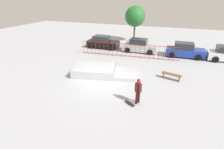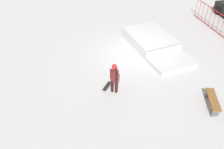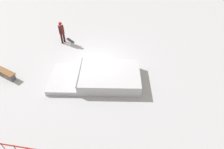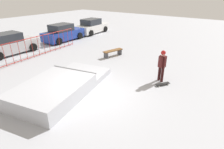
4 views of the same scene
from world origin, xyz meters
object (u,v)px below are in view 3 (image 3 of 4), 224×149
skate_ramp (102,77)px  skateboard (70,40)px  park_bench (5,72)px  skater (62,31)px

skate_ramp → skateboard: bearing=-58.1°
skate_ramp → park_bench: bearing=-2.4°
skater → park_bench: size_ratio=1.05×
skater → park_bench: skater is taller
skate_ramp → skater: (4.08, -3.40, 0.69)m
skate_ramp → skateboard: size_ratio=7.50×
park_bench → skate_ramp: bearing=-169.6°
skater → park_bench: (1.82, 4.48, -0.65)m
skate_ramp → skateboard: skate_ramp is taller
skateboard → park_bench: bearing=98.2°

